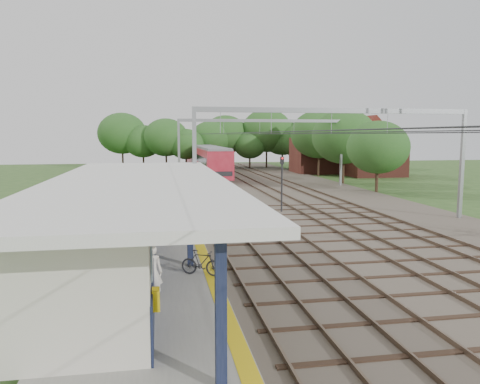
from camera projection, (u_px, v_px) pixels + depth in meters
ground at (411, 324)px, 13.43m from camera, size 160.00×160.00×0.00m
ballast_bed at (279, 193)px, 43.44m from camera, size 18.00×90.00×0.10m
platform at (151, 230)px, 25.81m from camera, size 5.00×52.00×0.35m
yellow_stripe at (192, 226)px, 26.17m from camera, size 0.45×52.00×0.01m
station_building at (113, 220)px, 18.50m from camera, size 3.41×18.00×3.40m
canopy at (139, 182)px, 17.52m from camera, size 6.40×20.00×3.44m
rail_tracks at (253, 192)px, 43.00m from camera, size 11.80×88.00×0.15m
catenary_system at (288, 134)px, 38.06m from camera, size 17.22×88.00×7.00m
tree_band at (232, 138)px, 69.34m from camera, size 31.72×30.88×8.82m
house_near at (374, 153)px, 61.65m from camera, size 7.00×6.12×7.89m
house_far at (322, 150)px, 66.62m from camera, size 8.00×6.12×8.66m
person at (152, 273)px, 14.17m from camera, size 0.67×0.45×1.80m
bicycle at (201, 263)px, 16.88m from camera, size 1.58×1.09×0.93m
train at (204, 158)px, 67.37m from camera, size 2.94×36.56×3.86m
signal_post at (282, 179)px, 32.29m from camera, size 0.31×0.28×3.91m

